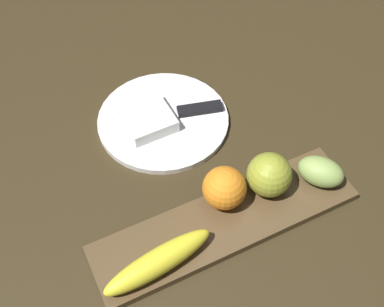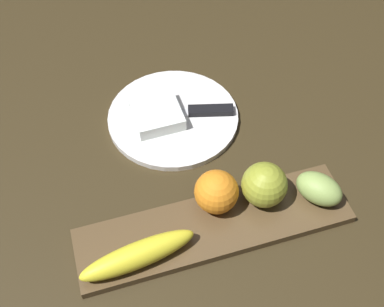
# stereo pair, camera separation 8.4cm
# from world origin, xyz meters

# --- Properties ---
(ground_plane) EXTENTS (2.40, 2.40, 0.00)m
(ground_plane) POSITION_xyz_m (0.00, 0.00, 0.00)
(ground_plane) COLOR #322815
(fruit_tray) EXTENTS (0.46, 0.12, 0.02)m
(fruit_tray) POSITION_xyz_m (-0.02, 0.04, 0.01)
(fruit_tray) COLOR brown
(fruit_tray) RESTS_ON ground_plane
(apple) EXTENTS (0.08, 0.08, 0.08)m
(apple) POSITION_xyz_m (-0.12, 0.01, 0.06)
(apple) COLOR #949E2F
(apple) RESTS_ON fruit_tray
(banana) EXTENTS (0.19, 0.06, 0.04)m
(banana) POSITION_xyz_m (0.11, 0.06, 0.04)
(banana) COLOR yellow
(banana) RESTS_ON fruit_tray
(orange_near_apple) EXTENTS (0.07, 0.07, 0.07)m
(orange_near_apple) POSITION_xyz_m (-0.04, 0.00, 0.05)
(orange_near_apple) COLOR orange
(orange_near_apple) RESTS_ON fruit_tray
(grape_bunch) EXTENTS (0.09, 0.10, 0.05)m
(grape_bunch) POSITION_xyz_m (-0.21, 0.04, 0.04)
(grape_bunch) COLOR #90AD56
(grape_bunch) RESTS_ON fruit_tray
(dinner_plate) EXTENTS (0.26, 0.26, 0.01)m
(dinner_plate) POSITION_xyz_m (-0.02, -0.22, 0.01)
(dinner_plate) COLOR white
(dinner_plate) RESTS_ON ground_plane
(folded_napkin) EXTENTS (0.09, 0.10, 0.03)m
(folded_napkin) POSITION_xyz_m (0.01, -0.22, 0.03)
(folded_napkin) COLOR white
(folded_napkin) RESTS_ON dinner_plate
(knife) EXTENTS (0.18, 0.07, 0.01)m
(knife) POSITION_xyz_m (-0.08, -0.21, 0.02)
(knife) COLOR silver
(knife) RESTS_ON dinner_plate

